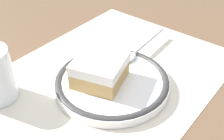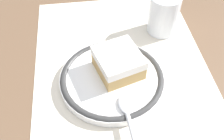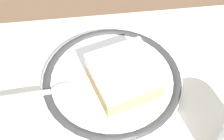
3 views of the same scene
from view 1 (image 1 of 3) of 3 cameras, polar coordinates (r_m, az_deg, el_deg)
The scene contains 5 objects.
ground_plane at distance 0.51m, azimuth -3.15°, elevation -3.07°, with size 2.40×2.40×0.00m, color brown.
placemat at distance 0.51m, azimuth -3.15°, elevation -3.01°, with size 0.52×0.35×0.00m, color beige.
plate at distance 0.50m, azimuth 0.00°, elevation -2.37°, with size 0.20×0.20×0.02m.
cake_slice at distance 0.48m, azimuth -2.37°, elevation 0.07°, with size 0.10×0.10×0.04m.
spoon at distance 0.57m, azimuth 5.35°, elevation 4.18°, with size 0.15×0.03×0.01m.
Camera 1 is at (0.29, 0.26, 0.33)m, focal length 46.10 mm.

